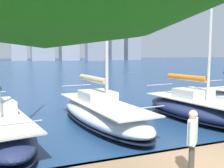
{
  "coord_description": "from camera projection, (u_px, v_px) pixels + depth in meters",
  "views": [
    {
      "loc": [
        5.06,
        5.63,
        3.69
      ],
      "look_at": [
        0.13,
        -6.75,
        2.2
      ],
      "focal_mm": 42.0,
      "sensor_mm": 36.0,
      "label": 1
    }
  ],
  "objects": [
    {
      "name": "person_white_shirt",
      "position": [
        192.0,
        136.0,
        6.72
      ],
      "size": [
        0.49,
        0.45,
        1.7
      ],
      "color": "#4C473D",
      "rests_on": "dock_pier"
    },
    {
      "name": "sailboat_tan",
      "position": [
        101.0,
        111.0,
        14.04
      ],
      "size": [
        3.46,
        9.4,
        11.36
      ],
      "color": "silver",
      "rests_on": "ground"
    },
    {
      "name": "sailboat_orange",
      "position": [
        198.0,
        108.0,
        15.0
      ],
      "size": [
        3.93,
        8.15,
        11.64
      ],
      "color": "navy",
      "rests_on": "ground"
    },
    {
      "name": "city_skyline",
      "position": [
        0.0,
        24.0,
        151.01
      ],
      "size": [
        172.36,
        23.59,
        50.82
      ],
      "color": "gray",
      "rests_on": "ground"
    },
    {
      "name": "dock_pier",
      "position": [
        202.0,
        165.0,
        7.5
      ],
      "size": [
        28.0,
        2.8,
        0.6
      ],
      "color": "#896B4C",
      "rests_on": "ground"
    }
  ]
}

